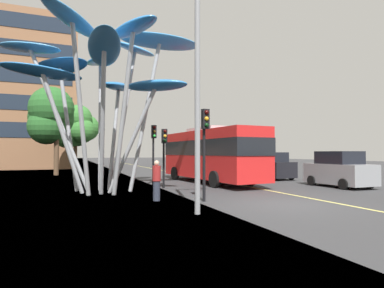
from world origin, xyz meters
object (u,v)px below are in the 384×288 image
Objects in this scene: car_parked_far at (271,166)px; pedestrian at (157,180)px; leaf_sculpture at (106,67)px; car_parked_mid at (339,170)px; traffic_light_kerb_near at (205,135)px; traffic_light_kerb_far at (164,145)px; traffic_light_island_mid at (154,142)px; red_bus at (210,153)px; street_lamp at (208,53)px.

car_parked_far is 13.36m from pedestrian.
leaf_sculpture is 2.64× the size of car_parked_mid.
car_parked_mid is at bearing 14.31° from traffic_light_kerb_near.
traffic_light_kerb_near is 0.96× the size of car_parked_mid.
traffic_light_kerb_near is at bearing -136.78° from car_parked_far.
traffic_light_island_mid is (-0.16, 1.76, 0.25)m from traffic_light_kerb_far.
red_bus is 11.25m from street_lamp.
traffic_light_kerb_near is at bearing -88.22° from traffic_light_kerb_far.
leaf_sculpture is at bearing -158.32° from red_bus.
car_parked_far reaches higher than pedestrian.
car_parked_far is 0.46× the size of street_lamp.
car_parked_far is (12.61, 3.96, -5.38)m from leaf_sculpture.
street_lamp is at bearing -111.05° from traffic_light_kerb_near.
car_parked_far is at bearing 47.38° from street_lamp.
traffic_light_island_mid is 6.58m from pedestrian.
red_bus is at bearing 29.17° from traffic_light_kerb_far.
leaf_sculpture is 3.11× the size of traffic_light_kerb_far.
car_parked_far is (-0.37, 6.20, -0.02)m from car_parked_mid.
leaf_sculpture is 5.15m from traffic_light_kerb_far.
red_bus is at bearing -168.17° from car_parked_far.
leaf_sculpture is 14.22m from car_parked_mid.
traffic_light_island_mid is 9.78m from car_parked_far.
leaf_sculpture reaches higher than car_parked_mid.
pedestrian is (-1.44, -6.15, -1.82)m from traffic_light_island_mid.
leaf_sculpture reaches higher than red_bus.
traffic_light_island_mid is 0.96× the size of car_parked_far.
traffic_light_kerb_far is (-3.76, -2.10, 0.42)m from red_bus.
traffic_light_kerb_near is (-3.59, -7.46, 0.72)m from red_bus.
leaf_sculpture reaches higher than car_parked_far.
traffic_light_kerb_near is at bearing -87.40° from traffic_light_island_mid.
leaf_sculpture reaches higher than traffic_light_kerb_far.
pedestrian is (1.66, -3.70, -5.49)m from leaf_sculpture.
leaf_sculpture is 6.83m from pedestrian.
traffic_light_island_mid is at bearing -170.98° from car_parked_far.
red_bus is at bearing 64.30° from traffic_light_kerb_near.
traffic_light_island_mid is at bearing 154.62° from car_parked_mid.
traffic_light_kerb_far is 8.24m from street_lamp.
car_parked_far is at bearing 19.27° from traffic_light_kerb_far.
car_parked_mid reaches higher than car_parked_far.
traffic_light_kerb_near reaches higher than traffic_light_island_mid.
red_bus is 8.71m from leaf_sculpture.
car_parked_mid is (9.55, 2.44, -1.74)m from traffic_light_kerb_near.
traffic_light_kerb_far is 4.93m from pedestrian.
car_parked_far is at bearing 17.44° from leaf_sculpture.
traffic_light_island_mid is (-3.91, -0.34, 0.66)m from red_bus.
car_parked_mid is 12.26m from street_lamp.
traffic_light_kerb_far is 0.90× the size of traffic_light_island_mid.
car_parked_mid is 6.21m from car_parked_far.
car_parked_mid reaches higher than pedestrian.
pedestrian is (-0.87, 3.29, -4.45)m from street_lamp.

